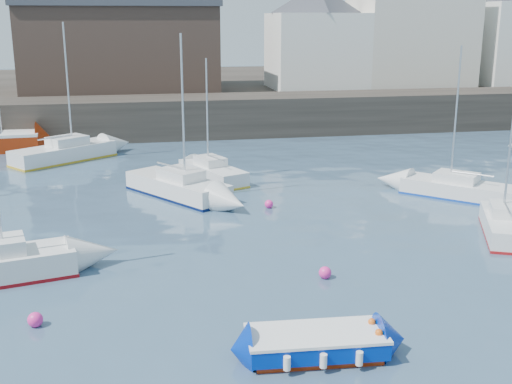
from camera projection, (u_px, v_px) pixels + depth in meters
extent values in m
plane|color=#2D4760|center=(339.00, 362.00, 17.13)|extent=(220.00, 220.00, 0.00)
cube|color=#28231E|center=(201.00, 116.00, 49.93)|extent=(90.00, 5.00, 3.00)
cube|color=#28231E|center=(183.00, 92.00, 67.03)|extent=(90.00, 32.00, 2.80)
cube|color=beige|center=(410.00, 36.00, 58.63)|extent=(10.00, 8.00, 9.00)
cube|color=white|center=(316.00, 51.00, 56.87)|extent=(8.00, 7.00, 6.50)
cube|color=#3D2D26|center=(121.00, 49.00, 55.19)|extent=(16.00, 10.00, 7.00)
cube|color=#3A3D44|center=(118.00, 3.00, 54.19)|extent=(16.40, 10.40, 0.60)
cube|color=maroon|center=(316.00, 353.00, 17.38)|extent=(3.48, 1.59, 0.17)
cube|color=#0026A0|center=(316.00, 343.00, 17.30)|extent=(3.78, 1.80, 0.46)
cube|color=white|center=(316.00, 334.00, 17.23)|extent=(3.86, 1.84, 0.08)
cube|color=white|center=(316.00, 340.00, 17.28)|extent=(3.02, 1.28, 0.42)
cube|color=tan|center=(316.00, 337.00, 17.25)|extent=(0.33, 1.12, 0.06)
cylinder|color=white|center=(276.00, 331.00, 18.04)|extent=(0.19, 0.19, 0.37)
cylinder|color=white|center=(287.00, 363.00, 16.34)|extent=(0.19, 0.19, 0.37)
cylinder|color=white|center=(309.00, 329.00, 18.16)|extent=(0.19, 0.19, 0.37)
cylinder|color=white|center=(323.00, 361.00, 16.45)|extent=(0.19, 0.19, 0.37)
cylinder|color=white|center=(342.00, 327.00, 18.28)|extent=(0.19, 0.19, 0.37)
cylinder|color=white|center=(359.00, 358.00, 16.57)|extent=(0.19, 0.19, 0.37)
cube|color=white|center=(177.00, 187.00, 32.97)|extent=(5.23, 6.33, 0.94)
cube|color=#06113E|center=(178.00, 195.00, 33.08)|extent=(5.28, 6.39, 0.13)
cube|color=white|center=(181.00, 174.00, 32.56)|extent=(2.49, 2.67, 0.52)
cylinder|color=silver|center=(183.00, 109.00, 31.47)|extent=(0.10, 0.10, 7.24)
cube|color=white|center=(504.00, 226.00, 26.91)|extent=(3.28, 4.90, 0.84)
cube|color=maroon|center=(503.00, 235.00, 27.01)|extent=(3.31, 4.95, 0.11)
cube|color=white|center=(504.00, 210.00, 26.96)|extent=(1.70, 1.96, 0.47)
cylinder|color=silver|center=(510.00, 151.00, 26.53)|extent=(0.09, 0.09, 5.40)
cube|color=white|center=(461.00, 190.00, 32.66)|extent=(5.53, 5.47, 0.82)
cube|color=#113DA9|center=(461.00, 197.00, 32.76)|extent=(5.59, 5.53, 0.11)
cube|color=white|center=(457.00, 177.00, 32.66)|extent=(2.46, 2.45, 0.45)
cylinder|color=silver|center=(456.00, 115.00, 31.98)|extent=(0.09, 0.09, 6.78)
cube|color=white|center=(213.00, 173.00, 36.19)|extent=(3.52, 5.38, 0.84)
cube|color=yellow|center=(213.00, 179.00, 36.29)|extent=(3.56, 5.44, 0.11)
cube|color=white|center=(210.00, 161.00, 36.22)|extent=(1.84, 2.14, 0.47)
cylinder|color=silver|center=(207.00, 112.00, 35.72)|extent=(0.09, 0.09, 5.92)
cube|color=white|center=(64.00, 153.00, 41.07)|extent=(6.57, 5.76, 1.00)
cube|color=gold|center=(64.00, 160.00, 41.18)|extent=(6.64, 5.81, 0.13)
cube|color=white|center=(67.00, 141.00, 41.10)|extent=(2.82, 2.69, 0.55)
cylinder|color=silver|center=(68.00, 85.00, 40.41)|extent=(0.11, 0.11, 7.66)
sphere|color=#FF2B96|center=(36.00, 326.00, 19.11)|extent=(0.46, 0.46, 0.46)
sphere|color=#FF2B96|center=(325.00, 278.00, 22.64)|extent=(0.45, 0.45, 0.45)
sphere|color=#FF2B96|center=(269.00, 208.00, 31.03)|extent=(0.42, 0.42, 0.42)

